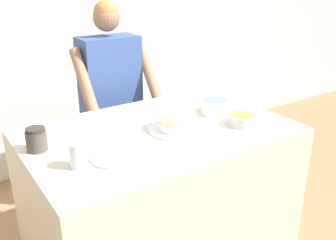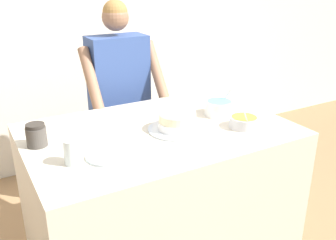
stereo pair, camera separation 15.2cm
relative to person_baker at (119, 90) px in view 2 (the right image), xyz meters
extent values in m
cube|color=silver|center=(-0.07, 0.84, 0.39)|extent=(10.00, 0.05, 2.60)
cube|color=beige|center=(-0.07, -0.75, -0.47)|extent=(1.46, 0.97, 0.89)
cylinder|color=#2D2D38|center=(-0.09, 0.01, -0.54)|extent=(0.12, 0.12, 0.74)
cylinder|color=#2D2D38|center=(0.09, 0.01, -0.54)|extent=(0.12, 0.12, 0.74)
cube|color=#334C8C|center=(0.00, 0.01, 0.11)|extent=(0.41, 0.23, 0.56)
cylinder|color=#8E664C|center=(-0.24, -0.14, 0.10)|extent=(0.07, 0.37, 0.48)
cylinder|color=#8E664C|center=(0.24, -0.14, 0.10)|extent=(0.07, 0.37, 0.48)
sphere|color=#8E664C|center=(0.00, 0.01, 0.51)|extent=(0.19, 0.19, 0.19)
sphere|color=olive|center=(0.00, 0.01, 0.55)|extent=(0.17, 0.17, 0.17)
cylinder|color=silver|center=(0.01, -0.81, -0.01)|extent=(0.33, 0.33, 0.01)
cylinder|color=white|center=(0.01, -0.81, 0.01)|extent=(0.22, 0.22, 0.04)
cylinder|color=#F4EABC|center=(0.01, -0.81, 0.05)|extent=(0.20, 0.20, 0.04)
cylinder|color=white|center=(0.01, -0.81, 0.08)|extent=(0.20, 0.20, 0.01)
cylinder|color=white|center=(0.35, -0.73, 0.02)|extent=(0.17, 0.17, 0.09)
cylinder|color=#60B7E0|center=(0.35, -0.73, 0.06)|extent=(0.15, 0.15, 0.01)
cylinder|color=silver|center=(0.41, -0.71, 0.06)|extent=(0.05, 0.09, 0.15)
cylinder|color=silver|center=(0.36, -0.96, 0.01)|extent=(0.17, 0.17, 0.06)
cylinder|color=#EF9938|center=(0.36, -0.96, 0.03)|extent=(0.14, 0.14, 0.01)
cylinder|color=silver|center=(0.32, -1.01, 0.07)|extent=(0.06, 0.05, 0.17)
cylinder|color=silver|center=(-0.61, -0.92, 0.04)|extent=(0.08, 0.08, 0.12)
cylinder|color=silver|center=(-0.45, -0.94, -0.01)|extent=(0.21, 0.21, 0.01)
cylinder|color=#4C4742|center=(-0.71, -0.64, 0.03)|extent=(0.10, 0.10, 0.10)
cylinder|color=#322D28|center=(-0.71, -0.64, 0.09)|extent=(0.09, 0.09, 0.02)
camera|label=1|loc=(-1.11, -2.37, 0.79)|focal=40.00mm
camera|label=2|loc=(-0.98, -2.45, 0.79)|focal=40.00mm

